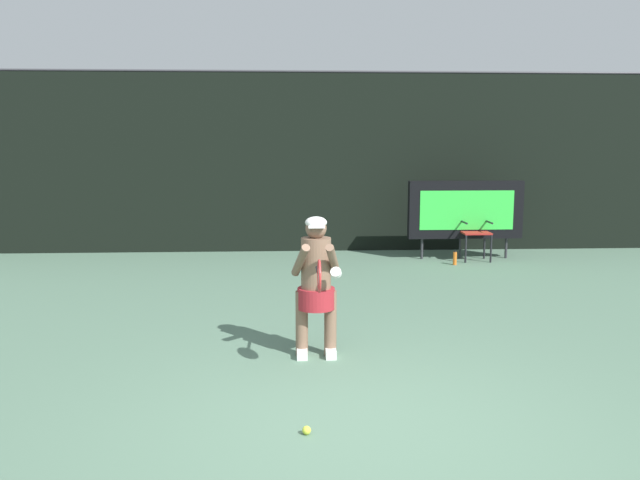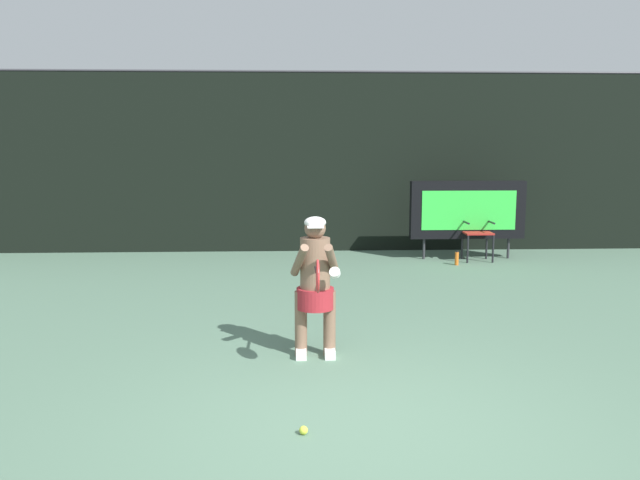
{
  "view_description": "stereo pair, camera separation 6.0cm",
  "coord_description": "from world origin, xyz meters",
  "px_view_note": "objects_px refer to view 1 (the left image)",
  "views": [
    {
      "loc": [
        -0.57,
        -4.8,
        2.22
      ],
      "look_at": [
        -0.16,
        2.98,
        1.05
      ],
      "focal_mm": 36.39,
      "sensor_mm": 36.0,
      "label": 1
    },
    {
      "loc": [
        -0.51,
        -4.8,
        2.22
      ],
      "look_at": [
        -0.16,
        2.98,
        1.05
      ],
      "focal_mm": 36.39,
      "sensor_mm": 36.0,
      "label": 2
    }
  ],
  "objects_px": {
    "water_bottle": "(455,258)",
    "tennis_player": "(316,281)",
    "tennis_racket": "(319,276)",
    "umpire_chair": "(475,228)",
    "tennis_ball_loose": "(307,430)",
    "scoreboard": "(465,210)"
  },
  "relations": [
    {
      "from": "water_bottle",
      "to": "tennis_player",
      "type": "distance_m",
      "value": 5.75
    },
    {
      "from": "tennis_player",
      "to": "tennis_racket",
      "type": "distance_m",
      "value": 0.67
    },
    {
      "from": "umpire_chair",
      "to": "tennis_player",
      "type": "bearing_deg",
      "value": -120.99
    },
    {
      "from": "tennis_player",
      "to": "tennis_racket",
      "type": "bearing_deg",
      "value": -90.23
    },
    {
      "from": "tennis_ball_loose",
      "to": "water_bottle",
      "type": "bearing_deg",
      "value": 66.71
    },
    {
      "from": "scoreboard",
      "to": "tennis_player",
      "type": "distance_m",
      "value": 6.44
    },
    {
      "from": "umpire_chair",
      "to": "tennis_racket",
      "type": "distance_m",
      "value": 6.93
    },
    {
      "from": "umpire_chair",
      "to": "tennis_ball_loose",
      "type": "height_order",
      "value": "umpire_chair"
    },
    {
      "from": "water_bottle",
      "to": "tennis_ball_loose",
      "type": "xyz_separation_m",
      "value": [
        -2.95,
        -6.84,
        -0.09
      ]
    },
    {
      "from": "tennis_racket",
      "to": "scoreboard",
      "type": "bearing_deg",
      "value": 63.02
    },
    {
      "from": "umpire_chair",
      "to": "tennis_racket",
      "type": "height_order",
      "value": "tennis_racket"
    },
    {
      "from": "water_bottle",
      "to": "scoreboard",
      "type": "bearing_deg",
      "value": 61.73
    },
    {
      "from": "tennis_player",
      "to": "tennis_ball_loose",
      "type": "height_order",
      "value": "tennis_player"
    },
    {
      "from": "umpire_chair",
      "to": "tennis_ball_loose",
      "type": "bearing_deg",
      "value": -115.17
    },
    {
      "from": "tennis_player",
      "to": "scoreboard",
      "type": "bearing_deg",
      "value": 60.91
    },
    {
      "from": "umpire_chair",
      "to": "tennis_player",
      "type": "xyz_separation_m",
      "value": [
        -3.28,
        -5.46,
        0.18
      ]
    },
    {
      "from": "tennis_player",
      "to": "tennis_racket",
      "type": "relative_size",
      "value": 2.45
    },
    {
      "from": "tennis_racket",
      "to": "umpire_chair",
      "type": "bearing_deg",
      "value": 61.3
    },
    {
      "from": "tennis_player",
      "to": "umpire_chair",
      "type": "bearing_deg",
      "value": 59.01
    },
    {
      "from": "scoreboard",
      "to": "tennis_racket",
      "type": "height_order",
      "value": "scoreboard"
    },
    {
      "from": "tennis_racket",
      "to": "water_bottle",
      "type": "bearing_deg",
      "value": 63.22
    },
    {
      "from": "tennis_racket",
      "to": "tennis_ball_loose",
      "type": "distance_m",
      "value": 1.56
    }
  ]
}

